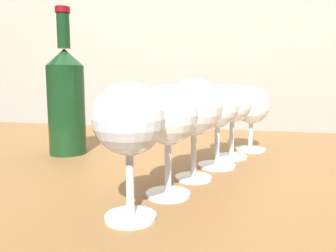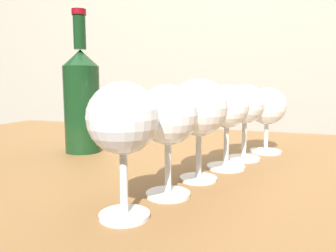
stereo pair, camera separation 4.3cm
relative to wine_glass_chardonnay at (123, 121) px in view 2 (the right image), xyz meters
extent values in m
cube|color=brown|center=(-0.05, 0.31, -0.13)|extent=(1.52, 0.85, 0.03)
cylinder|color=brown|center=(-0.75, 0.67, -0.50)|extent=(0.06, 0.06, 0.71)
cylinder|color=white|center=(0.00, 0.00, -0.11)|extent=(0.06, 0.06, 0.00)
cylinder|color=white|center=(0.00, 0.00, -0.06)|extent=(0.01, 0.01, 0.08)
sphere|color=white|center=(0.00, 0.00, 0.00)|extent=(0.08, 0.08, 0.08)
ellipsoid|color=#EACC66|center=(0.00, 0.00, 0.00)|extent=(0.07, 0.07, 0.04)
cylinder|color=white|center=(0.02, 0.08, -0.11)|extent=(0.06, 0.06, 0.00)
cylinder|color=white|center=(0.02, 0.08, -0.07)|extent=(0.01, 0.01, 0.08)
sphere|color=white|center=(0.02, 0.08, 0.00)|extent=(0.08, 0.08, 0.08)
ellipsoid|color=beige|center=(0.02, 0.08, 0.00)|extent=(0.07, 0.07, 0.04)
cylinder|color=white|center=(0.04, 0.17, -0.11)|extent=(0.06, 0.06, 0.00)
cylinder|color=white|center=(0.04, 0.17, -0.07)|extent=(0.01, 0.01, 0.08)
sphere|color=white|center=(0.04, 0.17, 0.00)|extent=(0.09, 0.09, 0.09)
ellipsoid|color=#380711|center=(0.04, 0.17, 0.00)|extent=(0.08, 0.08, 0.03)
cylinder|color=white|center=(0.07, 0.25, -0.11)|extent=(0.07, 0.07, 0.00)
cylinder|color=white|center=(0.07, 0.25, -0.06)|extent=(0.01, 0.01, 0.08)
sphere|color=white|center=(0.07, 0.25, 0.00)|extent=(0.08, 0.08, 0.08)
ellipsoid|color=maroon|center=(0.07, 0.25, 0.00)|extent=(0.07, 0.07, 0.02)
cylinder|color=white|center=(0.09, 0.33, -0.11)|extent=(0.06, 0.06, 0.00)
cylinder|color=white|center=(0.09, 0.33, -0.07)|extent=(0.01, 0.01, 0.08)
sphere|color=white|center=(0.09, 0.33, 0.00)|extent=(0.08, 0.08, 0.08)
ellipsoid|color=gold|center=(0.09, 0.33, 0.00)|extent=(0.07, 0.07, 0.04)
cylinder|color=white|center=(0.13, 0.41, -0.11)|extent=(0.07, 0.07, 0.00)
cylinder|color=white|center=(0.13, 0.41, -0.07)|extent=(0.01, 0.01, 0.07)
sphere|color=white|center=(0.13, 0.41, -0.01)|extent=(0.08, 0.08, 0.08)
ellipsoid|color=pink|center=(0.13, 0.41, -0.01)|extent=(0.07, 0.07, 0.04)
cylinder|color=#143819|center=(-0.25, 0.29, -0.02)|extent=(0.08, 0.08, 0.19)
cone|color=#143819|center=(-0.25, 0.29, 0.09)|extent=(0.08, 0.08, 0.03)
cylinder|color=#143819|center=(-0.25, 0.29, 0.15)|extent=(0.03, 0.03, 0.07)
cylinder|color=maroon|center=(-0.25, 0.29, 0.19)|extent=(0.03, 0.03, 0.01)
camera|label=1|loc=(0.13, -0.33, 0.04)|focal=34.99mm
camera|label=2|loc=(0.17, -0.32, 0.04)|focal=34.99mm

